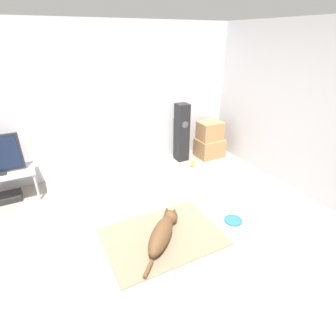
{
  "coord_description": "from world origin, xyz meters",
  "views": [
    {
      "loc": [
        -1.05,
        -2.48,
        2.31
      ],
      "look_at": [
        0.62,
        0.77,
        0.45
      ],
      "focal_mm": 28.0,
      "sensor_mm": 36.0,
      "label": 1
    }
  ],
  "objects_px": {
    "cardboard_box_upper": "(210,131)",
    "tennis_ball_near_speaker": "(192,165)",
    "frisbee": "(233,220)",
    "tennis_ball_by_boxes": "(193,162)",
    "dog": "(163,232)",
    "cardboard_box_lower": "(210,148)",
    "floor_speaker": "(182,133)",
    "game_console": "(10,197)"
  },
  "relations": [
    {
      "from": "frisbee",
      "to": "tennis_ball_by_boxes",
      "type": "relative_size",
      "value": 3.68
    },
    {
      "from": "floor_speaker",
      "to": "tennis_ball_near_speaker",
      "type": "relative_size",
      "value": 17.47
    },
    {
      "from": "cardboard_box_lower",
      "to": "cardboard_box_upper",
      "type": "xyz_separation_m",
      "value": [
        -0.01,
        0.02,
        0.37
      ]
    },
    {
      "from": "tennis_ball_by_boxes",
      "to": "tennis_ball_near_speaker",
      "type": "height_order",
      "value": "same"
    },
    {
      "from": "dog",
      "to": "cardboard_box_lower",
      "type": "height_order",
      "value": "cardboard_box_lower"
    },
    {
      "from": "game_console",
      "to": "cardboard_box_lower",
      "type": "bearing_deg",
      "value": -0.97
    },
    {
      "from": "dog",
      "to": "tennis_ball_near_speaker",
      "type": "relative_size",
      "value": 12.51
    },
    {
      "from": "cardboard_box_lower",
      "to": "tennis_ball_by_boxes",
      "type": "height_order",
      "value": "cardboard_box_lower"
    },
    {
      "from": "dog",
      "to": "game_console",
      "type": "bearing_deg",
      "value": 131.82
    },
    {
      "from": "cardboard_box_lower",
      "to": "tennis_ball_near_speaker",
      "type": "distance_m",
      "value": 0.66
    },
    {
      "from": "frisbee",
      "to": "game_console",
      "type": "xyz_separation_m",
      "value": [
        -2.76,
        2.03,
        0.03
      ]
    },
    {
      "from": "cardboard_box_upper",
      "to": "tennis_ball_by_boxes",
      "type": "xyz_separation_m",
      "value": [
        -0.5,
        -0.18,
        -0.53
      ]
    },
    {
      "from": "cardboard_box_upper",
      "to": "tennis_ball_near_speaker",
      "type": "bearing_deg",
      "value": -154.08
    },
    {
      "from": "dog",
      "to": "cardboard_box_lower",
      "type": "relative_size",
      "value": 1.53
    },
    {
      "from": "cardboard_box_upper",
      "to": "floor_speaker",
      "type": "xyz_separation_m",
      "value": [
        -0.6,
        0.12,
        0.01
      ]
    },
    {
      "from": "dog",
      "to": "tennis_ball_by_boxes",
      "type": "distance_m",
      "value": 2.28
    },
    {
      "from": "tennis_ball_by_boxes",
      "to": "game_console",
      "type": "bearing_deg",
      "value": 176.03
    },
    {
      "from": "frisbee",
      "to": "tennis_ball_by_boxes",
      "type": "height_order",
      "value": "tennis_ball_by_boxes"
    },
    {
      "from": "frisbee",
      "to": "floor_speaker",
      "type": "xyz_separation_m",
      "value": [
        0.37,
        2.1,
        0.56
      ]
    },
    {
      "from": "cardboard_box_upper",
      "to": "floor_speaker",
      "type": "relative_size",
      "value": 0.4
    },
    {
      "from": "tennis_ball_by_boxes",
      "to": "game_console",
      "type": "relative_size",
      "value": 0.2
    },
    {
      "from": "tennis_ball_near_speaker",
      "to": "game_console",
      "type": "height_order",
      "value": "game_console"
    },
    {
      "from": "tennis_ball_by_boxes",
      "to": "cardboard_box_upper",
      "type": "bearing_deg",
      "value": 19.55
    },
    {
      "from": "frisbee",
      "to": "game_console",
      "type": "relative_size",
      "value": 0.72
    },
    {
      "from": "game_console",
      "to": "frisbee",
      "type": "bearing_deg",
      "value": -36.25
    },
    {
      "from": "floor_speaker",
      "to": "tennis_ball_by_boxes",
      "type": "height_order",
      "value": "floor_speaker"
    },
    {
      "from": "floor_speaker",
      "to": "tennis_ball_near_speaker",
      "type": "distance_m",
      "value": 0.67
    },
    {
      "from": "frisbee",
      "to": "tennis_ball_near_speaker",
      "type": "xyz_separation_m",
      "value": [
        0.39,
        1.7,
        0.02
      ]
    },
    {
      "from": "cardboard_box_lower",
      "to": "game_console",
      "type": "distance_m",
      "value": 3.75
    },
    {
      "from": "cardboard_box_lower",
      "to": "floor_speaker",
      "type": "relative_size",
      "value": 0.47
    },
    {
      "from": "cardboard_box_upper",
      "to": "game_console",
      "type": "distance_m",
      "value": 3.77
    },
    {
      "from": "dog",
      "to": "game_console",
      "type": "xyz_separation_m",
      "value": [
        -1.73,
        1.93,
        -0.09
      ]
    },
    {
      "from": "dog",
      "to": "cardboard_box_lower",
      "type": "distance_m",
      "value": 2.75
    },
    {
      "from": "floor_speaker",
      "to": "tennis_ball_by_boxes",
      "type": "relative_size",
      "value": 17.47
    },
    {
      "from": "dog",
      "to": "floor_speaker",
      "type": "relative_size",
      "value": 0.72
    },
    {
      "from": "frisbee",
      "to": "dog",
      "type": "bearing_deg",
      "value": 174.6
    },
    {
      "from": "floor_speaker",
      "to": "frisbee",
      "type": "bearing_deg",
      "value": -99.97
    },
    {
      "from": "cardboard_box_lower",
      "to": "game_console",
      "type": "height_order",
      "value": "cardboard_box_lower"
    },
    {
      "from": "floor_speaker",
      "to": "tennis_ball_by_boxes",
      "type": "xyz_separation_m",
      "value": [
        0.1,
        -0.3,
        -0.54
      ]
    },
    {
      "from": "dog",
      "to": "frisbee",
      "type": "height_order",
      "value": "dog"
    },
    {
      "from": "floor_speaker",
      "to": "tennis_ball_near_speaker",
      "type": "xyz_separation_m",
      "value": [
        0.03,
        -0.4,
        -0.54
      ]
    },
    {
      "from": "dog",
      "to": "tennis_ball_near_speaker",
      "type": "xyz_separation_m",
      "value": [
        1.43,
        1.6,
        -0.1
      ]
    }
  ]
}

